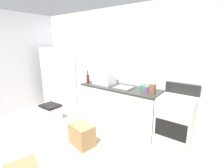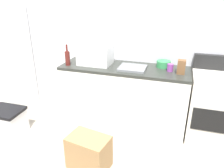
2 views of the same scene
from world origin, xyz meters
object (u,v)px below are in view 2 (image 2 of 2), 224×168
Objects in this scene: stove_oven at (212,106)px; cardboard_box_medium at (89,152)px; wine_bottle at (67,58)px; storage_bin at (7,121)px; microwave at (95,55)px; coffee_mug at (170,68)px; refrigerator at (3,59)px; mixing_bowl at (163,64)px; knife_block at (181,67)px.

cardboard_box_medium is (-1.36, -1.04, -0.27)m from stove_oven.
wine_bottle reaches higher than storage_bin.
microwave is 4.60× the size of coffee_mug.
refrigerator reaches higher than storage_bin.
cardboard_box_medium is (0.66, -0.87, -0.81)m from wine_bottle.
mixing_bowl is (-0.10, 0.15, -0.00)m from coffee_mug.
cardboard_box_medium is (-0.76, -1.04, -0.75)m from coffee_mug.
knife_block reaches higher than mixing_bowl.
wine_bottle is at bearing -166.55° from mixing_bowl.
coffee_mug is (1.42, 0.16, -0.06)m from wine_bottle.
mixing_bowl reaches higher than storage_bin.
coffee_mug is 0.56× the size of knife_block.
coffee_mug reaches higher than storage_bin.
wine_bottle is 0.65× the size of storage_bin.
refrigerator is 5.65× the size of wine_bottle.
refrigerator is 1.63m from microwave.
cardboard_box_medium is at bearing -27.13° from refrigerator.
refrigerator is 1.12m from storage_bin.
coffee_mug is at bearing -56.30° from mixing_bowl.
refrigerator reaches higher than knife_block.
cardboard_box_medium is at bearing -132.32° from knife_block.
stove_oven is 5.79× the size of mixing_bowl.
storage_bin is (-1.05, -0.78, -0.84)m from microwave.
microwave is at bearing 177.12° from knife_block.
stove_oven reaches higher than coffee_mug.
knife_block is 1.55m from cardboard_box_medium.
mixing_bowl is 2.34m from storage_bin.
stove_oven is 1.73m from cardboard_box_medium.
cardboard_box_medium is at bearing -142.62° from stove_oven.
microwave is 0.40m from wine_bottle.
storage_bin is at bearing -159.83° from coffee_mug.
coffee_mug is at bearing 159.28° from knife_block.
refrigerator reaches higher than microwave.
storage_bin is at bearing -155.27° from mixing_bowl.
stove_oven is 6.11× the size of knife_block.
storage_bin is at bearing -143.28° from microwave.
wine_bottle is 1.67× the size of knife_block.
cardboard_box_medium is at bearing -10.99° from storage_bin.
microwave is at bearing 36.72° from storage_bin.
microwave is 1.06m from coffee_mug.
refrigerator reaches higher than stove_oven.
mixing_bowl is (-0.24, 0.20, -0.04)m from knife_block.
storage_bin is (-1.35, 0.26, -0.01)m from cardboard_box_medium.
microwave is 0.98m from mixing_bowl.
knife_block is (2.81, 0.01, 0.14)m from refrigerator.
knife_block is (0.14, -0.05, 0.04)m from coffee_mug.
microwave is 1.00× the size of storage_bin.
cardboard_box_medium is (-0.66, -1.19, -0.75)m from mixing_bowl.
mixing_bowl reaches higher than cardboard_box_medium.
stove_oven is 2.39× the size of storage_bin.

